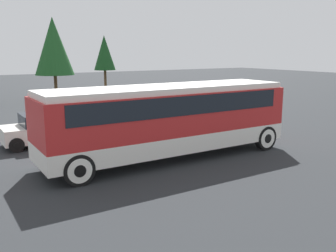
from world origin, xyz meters
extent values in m
plane|color=#26282B|center=(0.00, 0.00, 0.00)|extent=(120.00, 120.00, 0.00)
cube|color=silver|center=(0.00, 0.00, 0.77)|extent=(10.09, 2.57, 0.67)
cube|color=red|center=(0.00, 0.00, 1.88)|extent=(10.09, 2.57, 1.55)
cube|color=black|center=(0.00, 0.00, 2.26)|extent=(8.88, 2.61, 0.70)
cube|color=silver|center=(0.00, 0.00, 2.77)|extent=(9.89, 2.36, 0.22)
cube|color=red|center=(4.90, 0.00, 1.66)|extent=(0.36, 2.47, 1.78)
cylinder|color=black|center=(4.22, -1.17, 0.52)|extent=(1.03, 0.28, 1.03)
cylinder|color=silver|center=(4.22, -1.17, 0.52)|extent=(0.80, 0.30, 0.80)
cylinder|color=black|center=(4.22, -1.17, 0.52)|extent=(0.39, 0.32, 0.39)
cylinder|color=black|center=(4.22, 1.17, 0.52)|extent=(1.03, 0.28, 1.03)
cylinder|color=silver|center=(4.22, 1.17, 0.52)|extent=(0.80, 0.30, 0.80)
cylinder|color=black|center=(4.22, 1.17, 0.52)|extent=(0.39, 0.32, 0.39)
cylinder|color=black|center=(-4.07, -1.17, 0.52)|extent=(1.03, 0.28, 1.03)
cylinder|color=silver|center=(-4.07, -1.17, 0.52)|extent=(0.80, 0.30, 0.80)
cylinder|color=black|center=(-4.07, -1.17, 0.52)|extent=(0.39, 0.32, 0.39)
cylinder|color=black|center=(-4.07, 1.17, 0.52)|extent=(1.03, 0.28, 1.03)
cylinder|color=silver|center=(-4.07, 1.17, 0.52)|extent=(0.80, 0.30, 0.80)
cylinder|color=black|center=(-4.07, 1.17, 0.52)|extent=(0.39, 0.32, 0.39)
cube|color=silver|center=(-3.26, 4.86, 0.58)|extent=(4.33, 1.80, 0.69)
cube|color=black|center=(-3.43, 4.86, 1.18)|extent=(2.25, 1.62, 0.52)
cylinder|color=black|center=(-1.54, 4.05, 0.32)|extent=(0.64, 0.22, 0.64)
cylinder|color=black|center=(-1.54, 4.05, 0.32)|extent=(0.24, 0.26, 0.24)
cylinder|color=black|center=(-1.54, 5.67, 0.32)|extent=(0.64, 0.22, 0.64)
cylinder|color=black|center=(-1.54, 5.67, 0.32)|extent=(0.24, 0.26, 0.24)
cylinder|color=black|center=(-4.97, 4.05, 0.32)|extent=(0.64, 0.22, 0.64)
cylinder|color=black|center=(-4.97, 4.05, 0.32)|extent=(0.24, 0.26, 0.24)
cylinder|color=black|center=(-4.97, 5.67, 0.32)|extent=(0.64, 0.22, 0.64)
cylinder|color=black|center=(-4.97, 5.67, 0.32)|extent=(0.24, 0.26, 0.24)
cube|color=#BCBCC1|center=(3.16, 8.73, 0.56)|extent=(4.35, 1.84, 0.61)
cube|color=black|center=(2.99, 8.73, 1.12)|extent=(2.26, 1.66, 0.51)
cylinder|color=black|center=(4.87, 7.90, 0.33)|extent=(0.67, 0.22, 0.67)
cylinder|color=black|center=(4.87, 7.90, 0.33)|extent=(0.25, 0.26, 0.25)
cylinder|color=black|center=(4.87, 9.56, 0.33)|extent=(0.67, 0.22, 0.67)
cylinder|color=black|center=(4.87, 9.56, 0.33)|extent=(0.25, 0.26, 0.25)
cylinder|color=black|center=(1.45, 7.90, 0.33)|extent=(0.67, 0.22, 0.67)
cylinder|color=black|center=(1.45, 7.90, 0.33)|extent=(0.25, 0.26, 0.25)
cylinder|color=black|center=(1.45, 9.56, 0.33)|extent=(0.67, 0.22, 0.67)
cylinder|color=black|center=(1.45, 9.56, 0.33)|extent=(0.25, 0.26, 0.25)
cylinder|color=brown|center=(1.38, 20.59, 1.08)|extent=(0.28, 0.28, 2.16)
cone|color=#1E5123|center=(1.38, 20.59, 4.60)|extent=(3.30, 3.30, 4.87)
cylinder|color=brown|center=(8.80, 27.29, 1.05)|extent=(0.28, 0.28, 2.10)
cone|color=#19471E|center=(8.80, 27.29, 4.00)|extent=(2.38, 2.38, 3.79)
camera|label=1|loc=(-7.67, -12.22, 4.19)|focal=40.00mm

